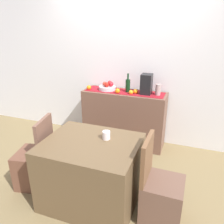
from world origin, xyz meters
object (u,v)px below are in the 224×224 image
(sideboard_console, at_px, (124,118))
(wine_bottle, at_px, (128,85))
(dining_table, at_px, (92,172))
(coffee_cup, at_px, (106,135))
(ceramic_vase, at_px, (158,90))
(fruit_bowl, at_px, (107,88))
(coffee_maker, at_px, (146,84))
(chair_by_corner, at_px, (161,196))
(chair_near_window, at_px, (36,166))

(sideboard_console, bearing_deg, wine_bottle, -0.00)
(dining_table, distance_m, coffee_cup, 0.45)
(ceramic_vase, xyz_separation_m, dining_table, (-0.46, -1.39, -0.61))
(sideboard_console, height_order, coffee_cup, sideboard_console)
(fruit_bowl, distance_m, ceramic_vase, 0.81)
(coffee_maker, height_order, coffee_cup, coffee_maker)
(chair_by_corner, bearing_deg, fruit_bowl, 128.69)
(sideboard_console, relative_size, coffee_cup, 14.74)
(sideboard_console, xyz_separation_m, fruit_bowl, (-0.29, 0.00, 0.48))
(wine_bottle, bearing_deg, chair_near_window, -118.56)
(wine_bottle, relative_size, chair_near_window, 0.33)
(ceramic_vase, xyz_separation_m, coffee_cup, (-0.33, -1.27, -0.19))
(wine_bottle, height_order, chair_near_window, wine_bottle)
(fruit_bowl, bearing_deg, coffee_maker, 0.00)
(wine_bottle, relative_size, coffee_maker, 0.97)
(dining_table, bearing_deg, wine_bottle, 90.39)
(ceramic_vase, relative_size, chair_by_corner, 0.19)
(fruit_bowl, height_order, chair_near_window, fruit_bowl)
(dining_table, bearing_deg, chair_near_window, 179.76)
(wine_bottle, xyz_separation_m, ceramic_vase, (0.47, 0.00, -0.02))
(fruit_bowl, relative_size, chair_by_corner, 0.30)
(fruit_bowl, bearing_deg, ceramic_vase, 0.00)
(coffee_cup, bearing_deg, sideboard_console, 98.47)
(fruit_bowl, bearing_deg, sideboard_console, 0.00)
(coffee_maker, xyz_separation_m, coffee_cup, (-0.15, -1.27, -0.26))
(coffee_cup, bearing_deg, dining_table, -134.63)
(wine_bottle, xyz_separation_m, coffee_cup, (0.14, -1.27, -0.22))
(fruit_bowl, distance_m, wine_bottle, 0.35)
(dining_table, distance_m, chair_near_window, 0.77)
(ceramic_vase, height_order, chair_by_corner, ceramic_vase)
(wine_bottle, xyz_separation_m, dining_table, (0.01, -1.39, -0.63))
(wine_bottle, height_order, coffee_cup, wine_bottle)
(ceramic_vase, bearing_deg, coffee_cup, -104.66)
(coffee_cup, relative_size, chair_near_window, 0.10)
(coffee_maker, relative_size, chair_by_corner, 0.34)
(chair_by_corner, bearing_deg, coffee_maker, 109.24)
(dining_table, bearing_deg, chair_by_corner, 0.02)
(dining_table, bearing_deg, coffee_cup, 45.37)
(fruit_bowl, distance_m, coffee_maker, 0.64)
(chair_by_corner, bearing_deg, ceramic_vase, 102.46)
(fruit_bowl, bearing_deg, coffee_cup, -69.35)
(wine_bottle, height_order, ceramic_vase, wine_bottle)
(wine_bottle, height_order, chair_by_corner, wine_bottle)
(coffee_maker, relative_size, dining_table, 0.31)
(sideboard_console, height_order, ceramic_vase, ceramic_vase)
(sideboard_console, bearing_deg, chair_near_window, -116.87)
(sideboard_console, height_order, chair_by_corner, chair_by_corner)
(sideboard_console, bearing_deg, dining_table, -87.47)
(dining_table, height_order, coffee_cup, coffee_cup)
(fruit_bowl, distance_m, coffee_cup, 1.36)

